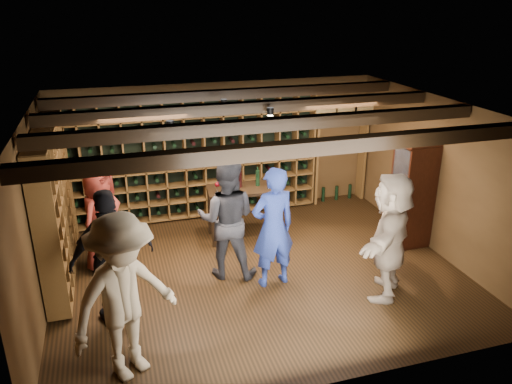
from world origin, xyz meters
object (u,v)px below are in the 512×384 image
object	(u,v)px
man_grey_suit	(227,219)
tasting_table	(243,194)
guest_red_floral	(102,219)
guest_beige	(390,236)
man_blue_shirt	(273,228)
guest_khaki	(124,298)
guest_woman_black	(113,257)
display_cabinet	(412,196)

from	to	relation	value
man_grey_suit	tasting_table	xyz separation A→B (m)	(0.56, 1.12, -0.10)
guest_red_floral	guest_beige	bearing A→B (deg)	-82.05
man_blue_shirt	guest_red_floral	bearing A→B (deg)	-34.37
man_blue_shirt	guest_khaki	bearing A→B (deg)	24.24
guest_beige	guest_khaki	bearing A→B (deg)	-40.80
guest_beige	guest_woman_black	bearing A→B (deg)	-57.76
tasting_table	display_cabinet	bearing A→B (deg)	-16.33
guest_woman_black	tasting_table	distance (m)	2.85
guest_beige	tasting_table	world-z (taller)	guest_beige
display_cabinet	man_grey_suit	world-z (taller)	man_grey_suit
man_grey_suit	display_cabinet	bearing A→B (deg)	-156.85
guest_khaki	guest_beige	bearing A→B (deg)	-20.91
man_blue_shirt	guest_red_floral	xyz separation A→B (m)	(-2.32, 1.16, -0.07)
guest_red_floral	tasting_table	bearing A→B (deg)	-45.67
man_grey_suit	tasting_table	world-z (taller)	man_grey_suit
guest_woman_black	guest_khaki	distance (m)	1.08
guest_woman_black	guest_red_floral	bearing A→B (deg)	-99.12
guest_red_floral	guest_woman_black	distance (m)	1.42
tasting_table	guest_woman_black	bearing A→B (deg)	-135.64
man_grey_suit	guest_beige	bearing A→B (deg)	171.13
guest_woman_black	guest_beige	world-z (taller)	same
guest_red_floral	guest_khaki	size ratio (longest dim) A/B	0.86
display_cabinet	man_blue_shirt	distance (m)	2.67
display_cabinet	tasting_table	bearing A→B (deg)	158.98
man_grey_suit	guest_red_floral	size ratio (longest dim) A/B	1.10
man_grey_suit	guest_beige	xyz separation A→B (m)	(2.00, -1.15, -0.00)
guest_red_floral	man_grey_suit	bearing A→B (deg)	-77.83
man_blue_shirt	guest_beige	xyz separation A→B (m)	(1.44, -0.71, 0.01)
guest_woman_black	tasting_table	bearing A→B (deg)	-154.48
display_cabinet	man_blue_shirt	world-z (taller)	man_blue_shirt
display_cabinet	guest_beige	bearing A→B (deg)	-132.60
man_grey_suit	guest_woman_black	world-z (taller)	man_grey_suit
display_cabinet	guest_woman_black	world-z (taller)	guest_woman_black
guest_woman_black	display_cabinet	bearing A→B (deg)	175.45
man_grey_suit	guest_woman_black	distance (m)	1.77
guest_khaki	man_blue_shirt	bearing A→B (deg)	1.45
guest_beige	display_cabinet	bearing A→B (deg)	176.80
man_blue_shirt	guest_khaki	xyz separation A→B (m)	(-2.10, -1.32, 0.07)
man_grey_suit	guest_khaki	bearing A→B (deg)	69.89
guest_khaki	tasting_table	xyz separation A→B (m)	(2.10, 2.89, -0.16)
man_blue_shirt	tasting_table	xyz separation A→B (m)	(-0.01, 1.56, -0.09)
display_cabinet	tasting_table	world-z (taller)	display_cabinet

